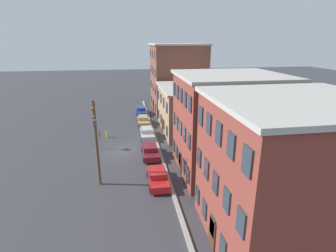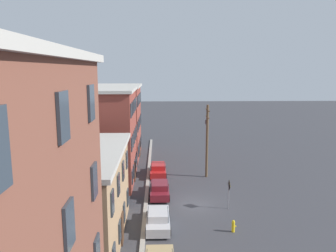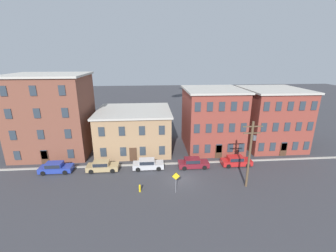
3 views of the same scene
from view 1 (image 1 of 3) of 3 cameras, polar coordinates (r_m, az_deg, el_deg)
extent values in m
plane|color=#38383D|center=(34.17, -9.64, -5.33)|extent=(200.00, 200.00, 0.00)
cube|color=#9E998E|center=(34.34, -2.10, -4.80)|extent=(56.00, 0.36, 0.16)
cube|color=brown|center=(52.48, 2.01, 10.30)|extent=(11.46, 9.54, 12.63)
cube|color=#B7B2A8|center=(51.99, 2.09, 17.37)|extent=(11.96, 10.04, 0.30)
cube|color=#2D3842|center=(56.34, -3.66, 5.92)|extent=(0.90, 0.10, 1.40)
cube|color=#2D3842|center=(55.76, -3.72, 9.09)|extent=(0.90, 0.10, 1.40)
cube|color=#2D3842|center=(55.35, -3.79, 12.32)|extent=(0.90, 0.10, 1.40)
cube|color=#2D3842|center=(55.12, -3.86, 15.59)|extent=(0.90, 0.10, 1.40)
cube|color=#2D3842|center=(52.63, -3.24, 5.06)|extent=(0.90, 0.10, 1.40)
cube|color=#2D3842|center=(52.01, -3.30, 8.45)|extent=(0.90, 0.10, 1.40)
cube|color=#2D3842|center=(51.57, -3.37, 11.90)|extent=(0.90, 0.10, 1.40)
cube|color=#2D3842|center=(51.33, -3.43, 15.41)|extent=(0.90, 0.10, 1.40)
cube|color=#2D3842|center=(48.94, -2.76, 4.06)|extent=(0.90, 0.10, 1.40)
cube|color=#2D3842|center=(48.27, -2.82, 7.70)|extent=(0.90, 0.10, 1.40)
cube|color=#2D3842|center=(47.80, -2.88, 11.42)|extent=(0.90, 0.10, 1.40)
cube|color=#2D3842|center=(47.53, -2.94, 15.20)|extent=(0.90, 0.10, 1.40)
cube|color=#472D1E|center=(52.74, -3.23, 4.55)|extent=(1.10, 0.10, 2.20)
cube|color=#9E7A56|center=(40.72, 6.32, 3.56)|extent=(11.83, 10.72, 6.57)
cube|color=#B7B2A8|center=(40.00, 6.49, 8.32)|extent=(12.33, 11.22, 0.30)
cube|color=#2D3842|center=(44.32, -2.05, 2.66)|extent=(0.90, 0.10, 1.40)
cube|color=#2D3842|center=(43.56, -2.10, 6.83)|extent=(0.90, 0.10, 1.40)
cube|color=#2D3842|center=(41.50, -1.54, 1.59)|extent=(0.90, 0.10, 1.40)
cube|color=#2D3842|center=(40.69, -1.58, 6.03)|extent=(0.90, 0.10, 1.40)
cube|color=#2D3842|center=(38.70, -0.95, 0.36)|extent=(0.90, 0.10, 1.40)
cube|color=#2D3842|center=(37.83, -0.98, 5.10)|extent=(0.90, 0.10, 1.40)
cube|color=#2D3842|center=(35.92, -0.27, -1.07)|extent=(0.90, 0.10, 1.40)
cube|color=#2D3842|center=(34.98, -0.28, 4.02)|extent=(0.90, 0.10, 1.40)
cube|color=#472D1E|center=(40.26, -1.25, 0.25)|extent=(1.10, 0.10, 2.20)
cube|color=brown|center=(27.86, 12.69, 0.08)|extent=(9.12, 9.72, 10.06)
cube|color=#B7B2A8|center=(26.76, 13.46, 10.69)|extent=(9.62, 10.22, 0.30)
cube|color=#2D3842|center=(31.00, 1.27, -4.21)|extent=(0.90, 0.10, 1.40)
cube|color=#2D3842|center=(29.88, 1.31, 1.75)|extent=(0.90, 0.10, 1.40)
cube|color=#2D3842|center=(29.12, 1.36, 8.10)|extent=(0.90, 0.10, 1.40)
cube|color=#2D3842|center=(29.35, 1.91, -5.54)|extent=(0.90, 0.10, 1.40)
cube|color=#2D3842|center=(28.17, 1.98, 0.72)|extent=(0.90, 0.10, 1.40)
cube|color=#2D3842|center=(27.35, 2.06, 7.44)|extent=(0.90, 0.10, 1.40)
cube|color=#2D3842|center=(27.72, 2.64, -7.03)|extent=(0.90, 0.10, 1.40)
cube|color=#2D3842|center=(26.47, 2.74, -0.44)|extent=(0.90, 0.10, 1.40)
cube|color=#2D3842|center=(25.60, 2.85, 6.69)|extent=(0.90, 0.10, 1.40)
cube|color=#2D3842|center=(26.12, 3.46, -8.71)|extent=(0.90, 0.10, 1.40)
cube|color=#2D3842|center=(24.79, 3.60, -1.77)|extent=(0.90, 0.10, 1.40)
cube|color=#2D3842|center=(23.86, 3.76, 5.83)|extent=(0.90, 0.10, 1.40)
cube|color=#2D3842|center=(24.55, 4.39, -10.60)|extent=(0.90, 0.10, 1.40)
cube|color=#2D3842|center=(23.13, 4.59, -3.29)|extent=(0.90, 0.10, 1.40)
cube|color=#2D3842|center=(22.13, 4.81, 4.83)|extent=(0.90, 0.10, 1.40)
cube|color=#472D1E|center=(27.97, 2.62, -8.10)|extent=(1.10, 0.10, 2.20)
cube|color=brown|center=(19.26, 25.02, -9.90)|extent=(9.49, 10.10, 9.91)
cube|color=#B7B2A8|center=(17.61, 27.21, 5.03)|extent=(9.99, 10.60, 0.30)
cube|color=#2D3842|center=(21.85, 6.44, -14.68)|extent=(0.90, 0.10, 1.40)
cube|color=#2D3842|center=(20.26, 6.77, -6.80)|extent=(0.90, 0.10, 1.40)
cube|color=#2D3842|center=(19.11, 7.13, 2.23)|extent=(0.90, 0.10, 1.40)
cube|color=#2D3842|center=(20.35, 7.92, -17.51)|extent=(0.90, 0.10, 1.40)
cube|color=#2D3842|center=(18.63, 8.36, -9.21)|extent=(0.90, 0.10, 1.40)
cube|color=#2D3842|center=(17.37, 8.85, 0.52)|extent=(0.90, 0.10, 1.40)
cube|color=#2D3842|center=(18.92, 9.69, -20.75)|extent=(0.90, 0.10, 1.40)
cube|color=#2D3842|center=(17.06, 10.28, -12.06)|extent=(0.90, 0.10, 1.40)
cube|color=#2D3842|center=(15.68, 10.95, -1.55)|extent=(0.90, 0.10, 1.40)
cube|color=#2D3842|center=(17.58, 11.83, -24.49)|extent=(0.90, 0.10, 1.40)
cube|color=#2D3842|center=(15.56, 12.64, -15.46)|extent=(0.90, 0.10, 1.40)
cube|color=#2D3842|center=(14.03, 13.56, -4.12)|extent=(0.90, 0.10, 1.40)
cube|color=#2D3842|center=(14.15, 15.58, -19.52)|extent=(0.90, 0.10, 1.40)
cube|color=#2D3842|center=(12.46, 16.86, -7.33)|extent=(0.90, 0.10, 1.40)
cube|color=#472D1E|center=(19.27, 9.59, -22.04)|extent=(1.10, 0.10, 2.20)
cube|color=#233899|center=(50.22, -5.82, 3.12)|extent=(4.40, 1.80, 0.70)
cube|color=#233899|center=(50.25, -5.86, 3.86)|extent=(2.20, 1.51, 0.55)
cube|color=#1E232D|center=(50.25, -5.86, 3.86)|extent=(2.02, 1.58, 0.48)
cylinder|color=black|center=(48.93, -4.71, 2.51)|extent=(0.66, 0.22, 0.66)
cylinder|color=black|center=(48.83, -6.70, 2.41)|extent=(0.66, 0.22, 0.66)
cylinder|color=black|center=(51.72, -4.97, 3.36)|extent=(0.66, 0.22, 0.66)
cylinder|color=black|center=(51.63, -6.86, 3.27)|extent=(0.66, 0.22, 0.66)
cube|color=tan|center=(44.07, -5.40, 0.99)|extent=(4.40, 1.80, 0.70)
cube|color=tan|center=(44.08, -5.44, 1.84)|extent=(2.20, 1.51, 0.55)
cube|color=#1E232D|center=(44.08, -5.44, 1.84)|extent=(2.02, 1.58, 0.48)
cylinder|color=black|center=(42.81, -4.12, 0.23)|extent=(0.66, 0.22, 0.66)
cylinder|color=black|center=(42.70, -6.39, 0.11)|extent=(0.66, 0.22, 0.66)
cylinder|color=black|center=(45.57, -4.45, 1.33)|extent=(0.66, 0.22, 0.66)
cylinder|color=black|center=(45.47, -6.59, 1.23)|extent=(0.66, 0.22, 0.66)
cube|color=#B7B7BC|center=(38.00, -4.58, -1.81)|extent=(4.40, 1.80, 0.70)
cube|color=#B7B7BC|center=(37.99, -4.63, -0.82)|extent=(2.20, 1.51, 0.55)
cube|color=#1E232D|center=(37.99, -4.63, -0.82)|extent=(2.02, 1.58, 0.48)
cylinder|color=black|center=(36.79, -3.06, -2.80)|extent=(0.66, 0.22, 0.66)
cylinder|color=black|center=(36.67, -5.71, -2.94)|extent=(0.66, 0.22, 0.66)
cylinder|color=black|center=(39.50, -3.52, -1.31)|extent=(0.66, 0.22, 0.66)
cylinder|color=black|center=(39.39, -5.99, -1.44)|extent=(0.66, 0.22, 0.66)
cube|color=maroon|center=(31.93, -3.90, -5.79)|extent=(4.40, 1.80, 0.70)
cube|color=maroon|center=(31.87, -3.96, -4.62)|extent=(2.20, 1.51, 0.55)
cube|color=#1E232D|center=(31.87, -3.96, -4.62)|extent=(2.02, 1.58, 0.48)
cylinder|color=black|center=(30.78, -2.04, -7.12)|extent=(0.66, 0.22, 0.66)
cylinder|color=black|center=(30.64, -5.23, -7.31)|extent=(0.66, 0.22, 0.66)
cylinder|color=black|center=(33.41, -2.67, -5.02)|extent=(0.66, 0.22, 0.66)
cylinder|color=black|center=(33.28, -5.59, -5.18)|extent=(0.66, 0.22, 0.66)
cube|color=#B21E1E|center=(26.19, -2.23, -11.45)|extent=(4.40, 1.80, 0.70)
cube|color=#B21E1E|center=(26.06, -2.30, -10.04)|extent=(2.20, 1.51, 0.55)
cube|color=#1E232D|center=(26.06, -2.30, -10.04)|extent=(2.02, 1.58, 0.48)
cylinder|color=black|center=(25.16, 0.17, -13.31)|extent=(0.66, 0.22, 0.66)
cylinder|color=black|center=(24.98, -3.79, -13.61)|extent=(0.66, 0.22, 0.66)
cylinder|color=black|center=(27.64, -0.82, -10.22)|extent=(0.66, 0.22, 0.66)
cylinder|color=black|center=(27.48, -4.39, -10.46)|extent=(0.66, 0.22, 0.66)
cylinder|color=slate|center=(34.79, -14.56, -2.99)|extent=(0.08, 0.08, 2.54)
cube|color=yellow|center=(34.47, -14.73, -1.54)|extent=(0.94, 0.03, 0.94)
cube|color=black|center=(34.47, -14.72, -1.54)|extent=(1.02, 0.02, 1.02)
cylinder|color=brown|center=(25.41, -15.27, -3.87)|extent=(0.28, 0.28, 8.42)
cube|color=brown|center=(24.33, -15.96, 4.05)|extent=(2.40, 0.12, 0.12)
cube|color=brown|center=(24.53, -15.80, 2.24)|extent=(2.00, 0.12, 0.12)
cylinder|color=#515156|center=(24.36, -15.77, 0.66)|extent=(0.44, 0.44, 0.55)
cylinder|color=yellow|center=(39.02, -13.18, -1.92)|extent=(0.24, 0.24, 0.80)
sphere|color=yellow|center=(38.87, -13.23, -1.29)|extent=(0.22, 0.22, 0.22)
cylinder|color=yellow|center=(39.01, -13.42, -1.86)|extent=(0.10, 0.12, 0.10)
camera|label=2|loc=(59.95, -6.92, 16.91)|focal=35.00mm
camera|label=3|loc=(44.16, -48.37, 15.03)|focal=24.00mm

